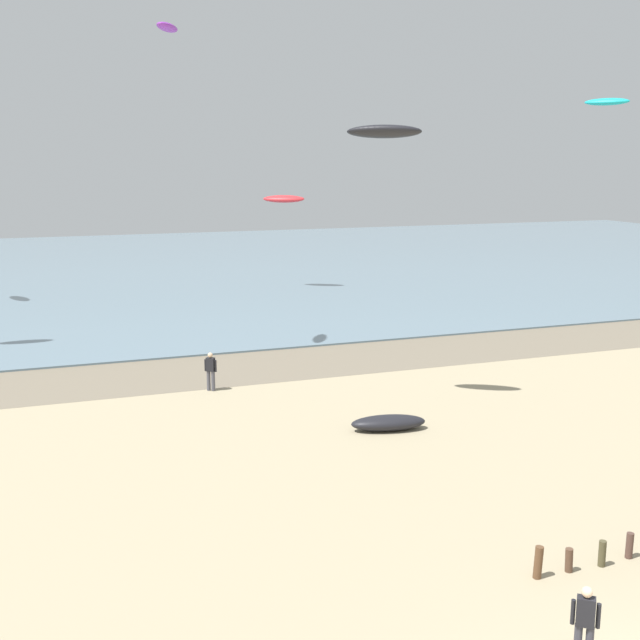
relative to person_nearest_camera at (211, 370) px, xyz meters
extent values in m
cube|color=#7A6D59|center=(3.17, 3.30, -0.91)|extent=(120.00, 6.14, 0.01)
cube|color=slate|center=(3.17, 41.37, -0.87)|extent=(160.00, 70.00, 0.10)
cylinder|color=brown|center=(3.93, -18.59, -0.51)|extent=(0.24, 0.21, 0.82)
cylinder|color=brown|center=(4.82, -18.60, -0.61)|extent=(0.21, 0.19, 0.61)
cylinder|color=#4E472E|center=(5.77, -18.64, -0.58)|extent=(0.19, 0.19, 0.67)
cylinder|color=brown|center=(6.71, -18.53, -0.58)|extent=(0.20, 0.19, 0.68)
cylinder|color=#4C4C56|center=(0.09, -0.07, -0.48)|extent=(0.16, 0.16, 0.88)
cylinder|color=#4C4C56|center=(-0.09, 0.07, -0.48)|extent=(0.16, 0.16, 0.88)
cube|color=black|center=(0.00, 0.00, 0.26)|extent=(0.42, 0.39, 0.60)
sphere|color=beige|center=(0.00, 0.00, 0.68)|extent=(0.22, 0.22, 0.22)
cylinder|color=black|center=(0.19, -0.14, 0.21)|extent=(0.09, 0.09, 0.52)
cylinder|color=black|center=(-0.19, 0.14, 0.21)|extent=(0.09, 0.09, 0.52)
cube|color=black|center=(2.74, -21.82, 0.26)|extent=(0.42, 0.39, 0.60)
sphere|color=beige|center=(2.74, -21.82, 0.68)|extent=(0.22, 0.22, 0.22)
cylinder|color=black|center=(2.93, -21.97, 0.21)|extent=(0.09, 0.09, 0.52)
cylinder|color=black|center=(2.56, -21.68, 0.21)|extent=(0.09, 0.09, 0.52)
ellipsoid|color=black|center=(5.10, -7.44, -0.63)|extent=(2.97, 1.52, 0.57)
ellipsoid|color=purple|center=(-0.22, 6.70, 15.18)|extent=(1.70, 2.36, 0.37)
ellipsoid|color=black|center=(6.09, -4.47, 10.08)|extent=(3.02, 2.38, 0.69)
ellipsoid|color=red|center=(11.45, 25.70, 6.07)|extent=(3.33, 2.60, 0.75)
ellipsoid|color=#19B2B7|center=(25.81, 7.12, 12.39)|extent=(2.35, 2.60, 0.59)
camera|label=1|loc=(-7.14, -33.67, 9.02)|focal=45.38mm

